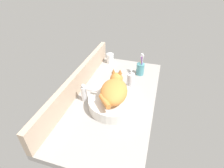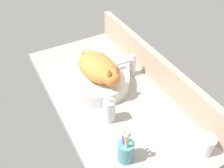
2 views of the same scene
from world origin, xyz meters
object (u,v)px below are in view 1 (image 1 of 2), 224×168
at_px(cat, 114,90).
at_px(water_glass, 110,59).
at_px(faucet, 85,92).
at_px(toothbrush_cup, 140,69).
at_px(soap_dispenser, 131,81).
at_px(sink_basin, 114,102).

bearing_deg(cat, water_glass, 19.82).
xyz_separation_m(cat, water_glass, (0.56, 0.20, -0.09)).
relative_size(faucet, toothbrush_cup, 0.73).
bearing_deg(soap_dispenser, water_glass, 38.11).
bearing_deg(soap_dispenser, faucet, 132.16).
height_order(soap_dispenser, toothbrush_cup, toothbrush_cup).
xyz_separation_m(soap_dispenser, toothbrush_cup, (0.21, -0.04, -0.01)).
bearing_deg(soap_dispenser, sink_basin, 165.70).
bearing_deg(sink_basin, faucet, 89.55).
relative_size(soap_dispenser, toothbrush_cup, 0.82).
relative_size(toothbrush_cup, water_glass, 2.12).
height_order(faucet, water_glass, faucet).
bearing_deg(faucet, toothbrush_cup, -33.68).
bearing_deg(sink_basin, soap_dispenser, -14.30).
distance_m(sink_basin, faucet, 0.20).
distance_m(toothbrush_cup, water_glass, 0.33).
xyz_separation_m(faucet, toothbrush_cup, (0.45, -0.30, -0.02)).
relative_size(faucet, water_glass, 1.54).
xyz_separation_m(toothbrush_cup, water_glass, (0.13, 0.31, -0.02)).
height_order(sink_basin, faucet, faucet).
distance_m(faucet, water_glass, 0.58).
bearing_deg(toothbrush_cup, cat, 166.87).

